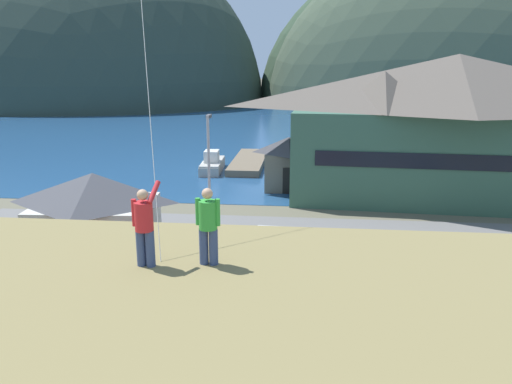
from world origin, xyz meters
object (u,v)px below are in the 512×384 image
(parked_car_front_row_red, at_px, (148,297))
(parking_light_pole, at_px, (209,169))
(storage_shed_waterside, at_px, (289,162))
(moored_boat_wharfside, at_px, (212,164))
(person_kite_flyer, at_px, (144,225))
(wharf_dock, at_px, (249,162))
(person_companion, at_px, (208,224))
(parked_car_back_row_left, at_px, (423,313))
(harbor_lodge, at_px, (453,125))
(storage_shed_near_lot, at_px, (95,214))
(parked_car_corner_spot, at_px, (276,246))
(parked_car_front_row_silver, at_px, (483,255))
(parked_car_mid_row_center, at_px, (305,300))

(parked_car_front_row_red, height_order, parking_light_pole, parking_light_pole)
(storage_shed_waterside, distance_m, moored_boat_wharfside, 9.98)
(parking_light_pole, bearing_deg, person_kite_flyer, -83.05)
(wharf_dock, height_order, person_companion, person_companion)
(parked_car_back_row_left, height_order, parked_car_front_row_red, same)
(storage_shed_waterside, xyz_separation_m, moored_boat_wharfside, (-7.73, 6.12, -1.58))
(harbor_lodge, distance_m, person_kite_flyer, 33.01)
(moored_boat_wharfside, bearing_deg, wharf_dock, 46.62)
(person_companion, bearing_deg, storage_shed_near_lot, 121.89)
(storage_shed_waterside, relative_size, parking_light_pole, 0.63)
(parked_car_corner_spot, xyz_separation_m, person_kite_flyer, (-2.00, -15.03, 6.11))
(parked_car_front_row_red, xyz_separation_m, person_kite_flyer, (2.96, -8.58, 6.11))
(parked_car_front_row_red, xyz_separation_m, person_companion, (4.32, -8.35, 6.09))
(moored_boat_wharfside, bearing_deg, parked_car_back_row_left, -64.78)
(wharf_dock, distance_m, parked_car_front_row_silver, 30.49)
(parked_car_mid_row_center, xyz_separation_m, parked_car_corner_spot, (-1.54, 6.07, 0.00))
(storage_shed_near_lot, height_order, storage_shed_waterside, storage_shed_near_lot)
(parked_car_corner_spot, height_order, person_companion, person_companion)
(harbor_lodge, bearing_deg, parking_light_pole, -147.39)
(parked_car_corner_spot, bearing_deg, harbor_lodge, 49.26)
(wharf_dock, relative_size, parking_light_pole, 1.62)
(storage_shed_near_lot, relative_size, parked_car_corner_spot, 1.62)
(parking_light_pole, bearing_deg, person_companion, -78.90)
(parked_car_back_row_left, bearing_deg, storage_shed_near_lot, 156.98)
(harbor_lodge, height_order, parking_light_pole, harbor_lodge)
(parked_car_corner_spot, bearing_deg, person_kite_flyer, -97.58)
(harbor_lodge, bearing_deg, storage_shed_waterside, 170.35)
(moored_boat_wharfside, xyz_separation_m, parking_light_pole, (3.46, -19.03, 3.65))
(harbor_lodge, bearing_deg, person_kite_flyer, -116.18)
(harbor_lodge, height_order, parked_car_mid_row_center, harbor_lodge)
(storage_shed_near_lot, distance_m, moored_boat_wharfside, 22.88)
(person_companion, bearing_deg, harbor_lodge, 65.80)
(moored_boat_wharfside, bearing_deg, parked_car_front_row_silver, -51.67)
(moored_boat_wharfside, height_order, parked_car_corner_spot, moored_boat_wharfside)
(storage_shed_near_lot, bearing_deg, parked_car_mid_row_center, -28.34)
(moored_boat_wharfside, bearing_deg, person_kite_flyer, -81.36)
(moored_boat_wharfside, distance_m, parked_car_back_row_left, 32.66)
(storage_shed_waterside, relative_size, person_companion, 2.72)
(person_kite_flyer, bearing_deg, parked_car_corner_spot, 82.42)
(parking_light_pole, bearing_deg, parked_car_back_row_left, -45.16)
(wharf_dock, relative_size, parked_car_front_row_red, 2.86)
(parked_car_corner_spot, distance_m, person_kite_flyer, 16.35)
(parked_car_front_row_red, relative_size, parking_light_pole, 0.57)
(parked_car_mid_row_center, bearing_deg, storage_shed_waterside, 93.94)
(storage_shed_near_lot, height_order, parked_car_front_row_silver, storage_shed_near_lot)
(harbor_lodge, xyz_separation_m, person_companion, (-13.20, -29.37, 1.26))
(harbor_lodge, relative_size, person_companion, 14.96)
(storage_shed_waterside, bearing_deg, parked_car_front_row_red, -102.05)
(parked_car_front_row_silver, relative_size, parking_light_pole, 0.57)
(storage_shed_near_lot, relative_size, moored_boat_wharfside, 1.15)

